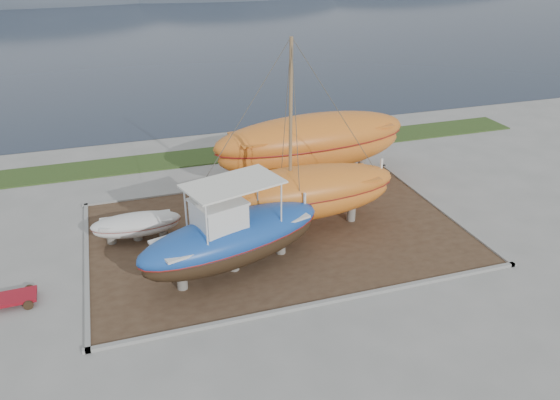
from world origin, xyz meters
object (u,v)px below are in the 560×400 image
object	(u,v)px
blue_caique	(233,228)
orange_sailboat	(301,140)
white_dinghy	(137,227)
orange_bare_hull	(312,150)
red_trailer	(15,300)

from	to	relation	value
blue_caique	orange_sailboat	bearing A→B (deg)	16.78
white_dinghy	orange_sailboat	bearing A→B (deg)	-9.00
blue_caique	orange_bare_hull	bearing A→B (deg)	33.48
orange_sailboat	red_trailer	xyz separation A→B (m)	(-13.00, -2.26, -4.61)
blue_caique	orange_sailboat	world-z (taller)	orange_sailboat
orange_sailboat	white_dinghy	bearing A→B (deg)	169.32
blue_caique	white_dinghy	bearing A→B (deg)	116.51
orange_sailboat	orange_bare_hull	xyz separation A→B (m)	(2.75, 5.45, -2.75)
white_dinghy	orange_sailboat	xyz separation A→B (m)	(7.83, -1.43, 4.09)
white_dinghy	orange_bare_hull	xyz separation A→B (m)	(10.58, 4.02, 1.34)
blue_caique	red_trailer	xyz separation A→B (m)	(-9.00, 0.39, -1.97)
blue_caique	orange_sailboat	distance (m)	5.48
white_dinghy	red_trailer	distance (m)	6.38
blue_caique	orange_sailboat	xyz separation A→B (m)	(4.01, 2.65, 2.64)
orange_sailboat	red_trailer	size ratio (longest dim) A/B	3.90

